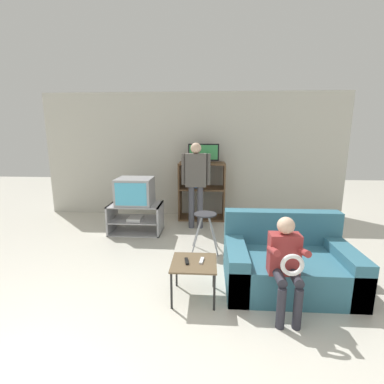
{
  "coord_description": "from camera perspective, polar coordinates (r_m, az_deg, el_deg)",
  "views": [
    {
      "loc": [
        0.35,
        -1.84,
        1.78
      ],
      "look_at": [
        0.09,
        2.26,
        0.9
      ],
      "focal_mm": 26.0,
      "sensor_mm": 36.0,
      "label": 1
    }
  ],
  "objects": [
    {
      "name": "person_standing_adult",
      "position": [
        5.12,
        0.8,
        3.01
      ],
      "size": [
        0.53,
        0.2,
        1.6
      ],
      "color": "#4C4C56",
      "rests_on": "ground_plane"
    },
    {
      "name": "ground_plane",
      "position": [
        2.58,
        -6.16,
        -31.53
      ],
      "size": [
        18.0,
        18.0,
        0.0
      ],
      "primitive_type": "plane",
      "color": "beige"
    },
    {
      "name": "television_flat",
      "position": [
        5.66,
        2.39,
        7.82
      ],
      "size": [
        0.62,
        0.2,
        0.38
      ],
      "color": "black",
      "rests_on": "media_shelf"
    },
    {
      "name": "tv_stand",
      "position": [
        5.17,
        -11.39,
        -5.28
      ],
      "size": [
        0.92,
        0.59,
        0.52
      ],
      "color": "#A8A8AD",
      "rests_on": "ground_plane"
    },
    {
      "name": "remote_control_black",
      "position": [
        3.07,
        -1.09,
        -14.0
      ],
      "size": [
        0.06,
        0.15,
        0.02
      ],
      "primitive_type": "cube",
      "rotation": [
        0.0,
        0.0,
        0.17
      ],
      "color": "black",
      "rests_on": "snack_table"
    },
    {
      "name": "couch",
      "position": [
        3.57,
        18.83,
        -13.66
      ],
      "size": [
        1.44,
        0.98,
        0.82
      ],
      "color": "teal",
      "rests_on": "ground_plane"
    },
    {
      "name": "media_shelf",
      "position": [
        5.77,
        2.01,
        0.32
      ],
      "size": [
        0.95,
        0.5,
        1.18
      ],
      "color": "brown",
      "rests_on": "ground_plane"
    },
    {
      "name": "folding_stool",
      "position": [
        4.2,
        2.74,
        -5.89
      ],
      "size": [
        0.41,
        0.38,
        0.6
      ],
      "color": "#99999E",
      "rests_on": "ground_plane"
    },
    {
      "name": "wall_back",
      "position": [
        6.0,
        0.25,
        7.51
      ],
      "size": [
        6.4,
        0.06,
        2.6
      ],
      "color": "beige",
      "rests_on": "ground_plane"
    },
    {
      "name": "snack_table",
      "position": [
        3.1,
        0.41,
        -14.94
      ],
      "size": [
        0.48,
        0.48,
        0.42
      ],
      "color": "brown",
      "rests_on": "ground_plane"
    },
    {
      "name": "television_main",
      "position": [
        5.05,
        -11.61,
        0.19
      ],
      "size": [
        0.62,
        0.57,
        0.47
      ],
      "color": "#9E9EA3",
      "rests_on": "tv_stand"
    },
    {
      "name": "remote_control_white",
      "position": [
        3.09,
        2.0,
        -13.87
      ],
      "size": [
        0.05,
        0.15,
        0.02
      ],
      "primitive_type": "cube",
      "rotation": [
        0.0,
        0.0,
        -0.13
      ],
      "color": "silver",
      "rests_on": "snack_table"
    },
    {
      "name": "person_seated_child",
      "position": [
        2.91,
        18.67,
        -13.06
      ],
      "size": [
        0.33,
        0.43,
        0.98
      ],
      "color": "#2D2D38",
      "rests_on": "ground_plane"
    }
  ]
}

